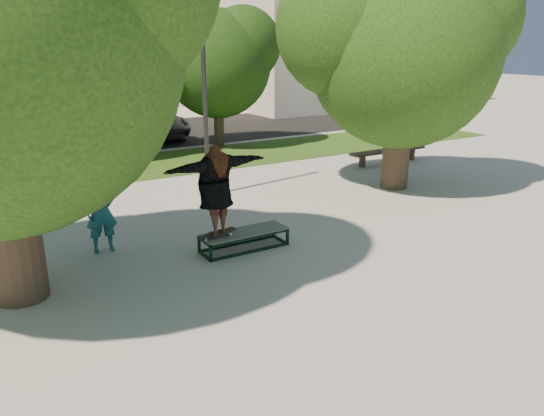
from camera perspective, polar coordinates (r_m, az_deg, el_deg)
ground at (r=10.10m, az=-0.08°, el=-6.17°), size 120.00×120.00×0.00m
grass_strip at (r=18.79m, az=-12.62°, el=4.59°), size 30.00×4.00×0.02m
asphalt_strip at (r=24.72m, az=-19.83°, el=6.98°), size 40.00×8.00×0.01m
tree_right at (r=15.36m, az=13.56°, el=17.15°), size 6.24×5.33×6.51m
bg_tree_mid at (r=20.34m, az=-21.65°, el=16.17°), size 5.76×4.92×6.24m
bg_tree_right at (r=21.57m, az=-6.18°, el=15.84°), size 5.04×4.31×5.43m
lamppost at (r=14.18m, az=-7.32°, el=13.67°), size 0.25×0.15×6.11m
side_building at (r=37.61m, az=6.30°, el=17.23°), size 15.00×10.00×8.00m
grind_box at (r=10.83m, az=-3.02°, el=-3.44°), size 1.80×0.60×0.38m
skater_rig at (r=10.21m, az=-6.12°, el=2.01°), size 2.25×0.83×1.87m
bystander at (r=11.03m, az=-17.91°, el=-0.33°), size 0.63×0.42×1.68m
bench at (r=18.95m, az=12.39°, el=5.94°), size 3.16×0.43×0.48m
car_dark at (r=24.78m, az=-25.33°, el=7.94°), size 2.23×4.30×1.35m
car_grey at (r=24.36m, az=-13.74°, el=9.07°), size 3.36×5.54×1.44m
car_silver_b at (r=22.30m, az=-17.40°, el=8.30°), size 3.00×5.89×1.64m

